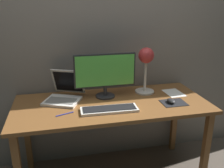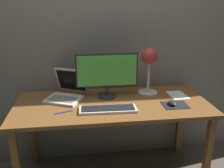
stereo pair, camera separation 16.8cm
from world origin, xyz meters
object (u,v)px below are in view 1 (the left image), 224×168
laptop (65,91)px  mouse (171,101)px  keyboard_main (109,109)px  desk_lamp (146,61)px  monitor (105,73)px  pen (65,114)px

laptop → mouse: bearing=-18.6°
keyboard_main → desk_lamp: 0.58m
keyboard_main → laptop: laptop is taller
keyboard_main → desk_lamp: bearing=38.7°
monitor → desk_lamp: 0.38m
keyboard_main → pen: 0.34m
mouse → pen: bearing=-178.2°
laptop → mouse: (0.85, -0.28, -0.05)m
monitor → laptop: size_ratio=1.31×
laptop → mouse: 0.89m
monitor → mouse: 0.60m
mouse → pen: mouse is taller
laptop → keyboard_main: bearing=-45.0°
laptop → mouse: size_ratio=4.20×
monitor → keyboard_main: 0.36m
monitor → pen: (-0.36, -0.28, -0.22)m
monitor → keyboard_main: (-0.02, -0.29, -0.21)m
keyboard_main → pen: bearing=178.7°
desk_lamp → pen: (-0.74, -0.31, -0.29)m
laptop → pen: bearing=-93.3°
desk_lamp → mouse: 0.41m
monitor → keyboard_main: monitor is taller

